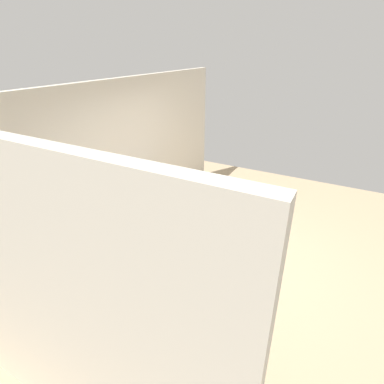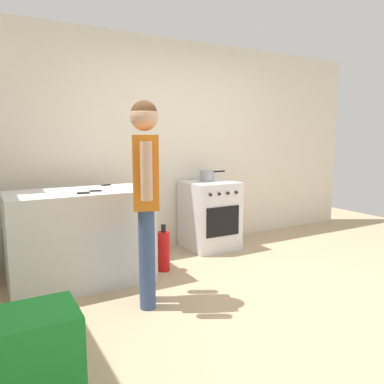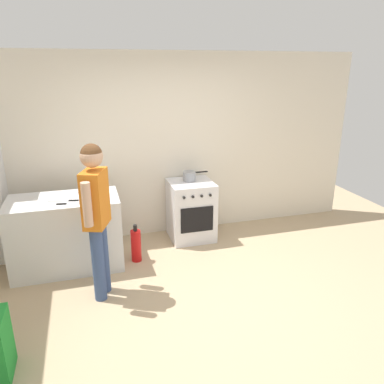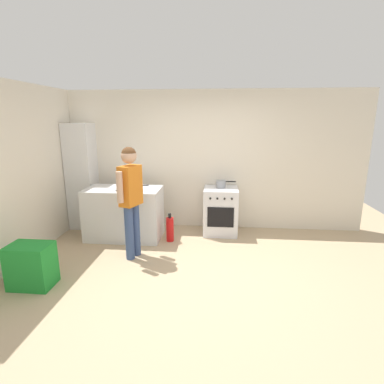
% 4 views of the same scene
% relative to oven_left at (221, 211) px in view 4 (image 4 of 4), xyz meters
% --- Properties ---
extents(ground_plane, '(8.00, 8.00, 0.00)m').
position_rel_oven_left_xyz_m(ground_plane, '(-0.35, -1.58, -0.43)').
color(ground_plane, tan).
extents(back_wall, '(6.00, 0.10, 2.60)m').
position_rel_oven_left_xyz_m(back_wall, '(-0.35, 0.37, 0.87)').
color(back_wall, silver).
rests_on(back_wall, ground).
extents(side_wall_left, '(0.10, 3.10, 2.60)m').
position_rel_oven_left_xyz_m(side_wall_left, '(-2.95, -1.18, 0.87)').
color(side_wall_left, silver).
rests_on(side_wall_left, ground).
extents(counter_unit, '(1.30, 0.70, 0.90)m').
position_rel_oven_left_xyz_m(counter_unit, '(-1.70, -0.38, 0.02)').
color(counter_unit, silver).
rests_on(counter_unit, ground).
extents(oven_left, '(0.61, 0.62, 0.85)m').
position_rel_oven_left_xyz_m(oven_left, '(0.00, 0.00, 0.00)').
color(oven_left, silver).
rests_on(oven_left, ground).
extents(pot, '(0.36, 0.18, 0.14)m').
position_rel_oven_left_xyz_m(pot, '(-0.00, 0.06, 0.49)').
color(pot, gray).
rests_on(pot, oven_left).
extents(knife_bread, '(0.35, 0.11, 0.01)m').
position_rel_oven_left_xyz_m(knife_bread, '(-1.67, -0.47, 0.48)').
color(knife_bread, silver).
rests_on(knife_bread, counter_unit).
extents(knife_utility, '(0.24, 0.13, 0.01)m').
position_rel_oven_left_xyz_m(knife_utility, '(-1.41, -0.15, 0.48)').
color(knife_utility, silver).
rests_on(knife_utility, counter_unit).
extents(knife_carving, '(0.33, 0.07, 0.01)m').
position_rel_oven_left_xyz_m(knife_carving, '(-1.61, -0.59, 0.48)').
color(knife_carving, silver).
rests_on(knife_carving, counter_unit).
extents(person, '(0.30, 0.54, 1.69)m').
position_rel_oven_left_xyz_m(person, '(-1.33, -1.14, 0.59)').
color(person, '#384C7A').
rests_on(person, ground).
extents(fire_extinguisher, '(0.13, 0.13, 0.50)m').
position_rel_oven_left_xyz_m(fire_extinguisher, '(-0.87, -0.48, -0.21)').
color(fire_extinguisher, red).
rests_on(fire_extinguisher, ground).
extents(recycling_crate_lower, '(0.52, 0.36, 0.28)m').
position_rel_oven_left_xyz_m(recycling_crate_lower, '(-2.37, -2.07, -0.29)').
color(recycling_crate_lower, '#1E842D').
rests_on(recycling_crate_lower, ground).
extents(recycling_crate_upper, '(0.52, 0.36, 0.28)m').
position_rel_oven_left_xyz_m(recycling_crate_upper, '(-2.37, -2.07, -0.01)').
color(recycling_crate_upper, '#1E842D').
rests_on(recycling_crate_upper, recycling_crate_lower).
extents(larder_cabinet, '(0.48, 0.44, 2.00)m').
position_rel_oven_left_xyz_m(larder_cabinet, '(-2.65, 0.10, 0.57)').
color(larder_cabinet, silver).
rests_on(larder_cabinet, ground).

